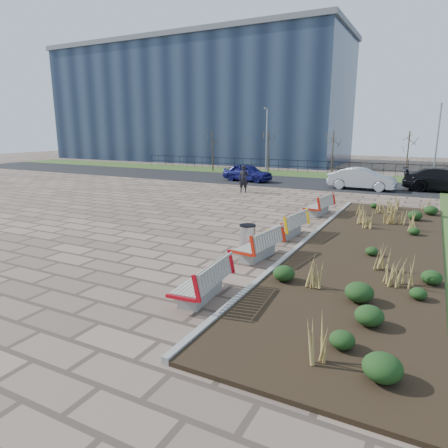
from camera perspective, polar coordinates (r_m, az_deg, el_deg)
The scene contains 22 objects.
ground at distance 12.82m, azimuth -12.28°, elevation -5.96°, with size 120.00×120.00×0.00m, color #7C6655.
planting_bed at distance 14.91m, azimuth 20.19°, elevation -3.55°, with size 4.50×18.00×0.10m, color black.
planting_curb at distance 15.33m, azimuth 11.56°, elevation -2.43°, with size 0.16×18.00×0.15m, color gray.
grass_verge_far at distance 38.28m, azimuth 15.53°, elevation 6.65°, with size 80.00×5.00×0.04m, color #33511E.
road at distance 32.48m, azimuth 13.27°, elevation 5.64°, with size 80.00×7.00×0.02m, color black.
bench_a at distance 10.11m, azimuth -3.35°, elevation -7.97°, with size 0.90×2.10×1.00m, color red, non-canonical shape.
bench_b at distance 13.26m, azimuth 4.85°, elevation -2.78°, with size 0.90×2.10×1.00m, color red, non-canonical shape.
bench_c at distance 16.03m, azimuth 9.06°, elevation -0.06°, with size 0.90×2.10×1.00m, color yellow, non-canonical shape.
bench_d at distance 20.57m, azimuth 13.35°, elevation 2.71°, with size 0.90×2.10×1.00m, color #A3190A, non-canonical shape.
litter_bin at distance 13.87m, azimuth 3.38°, elevation -2.12°, with size 0.55×0.55×0.96m, color #B2B2B7.
pedestrian at distance 27.18m, azimuth 2.80°, elevation 6.46°, with size 0.67×0.44×1.83m, color black.
car_blue at distance 33.05m, azimuth 3.38°, elevation 7.35°, with size 1.66×4.14×1.41m, color navy.
car_silver at distance 30.00m, azimuth 19.10°, elevation 6.12°, with size 1.60×4.58×1.51m, color #A5A8AD.
car_black at distance 31.18m, azimuth 29.11°, elevation 5.50°, with size 2.23×5.49×1.59m, color black.
tree_a at distance 40.94m, azimuth -1.65°, elevation 10.37°, with size 1.40×1.40×4.00m, color #4C3D2D, non-canonical shape.
tree_b at distance 38.39m, azimuth 6.33°, elevation 10.09°, with size 1.40×1.40×4.00m, color #4C3D2D, non-canonical shape.
tree_c at distance 36.65m, azimuth 15.22°, elevation 9.56°, with size 1.40×1.40×4.00m, color #4C3D2D, non-canonical shape.
tree_d at distance 35.85m, azimuth 24.72°, elevation 8.75°, with size 1.40×1.40×4.00m, color #4C3D2D, non-canonical shape.
lamp_west at distance 37.88m, azimuth 6.09°, elevation 11.57°, with size 0.24×0.60×6.00m, color gray, non-canonical shape.
lamp_east at distance 35.26m, azimuth 28.11°, elevation 9.98°, with size 0.24×0.60×6.00m, color gray, non-canonical shape.
railing_fence at distance 39.69m, azimuth 16.05°, elevation 7.74°, with size 44.00×0.10×1.20m, color black, non-canonical shape.
building_glass at distance 57.68m, azimuth -3.96°, elevation 16.64°, with size 40.00×14.00×15.00m, color #192338.
Camera 1 is at (7.85, -9.24, 4.18)m, focal length 32.00 mm.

